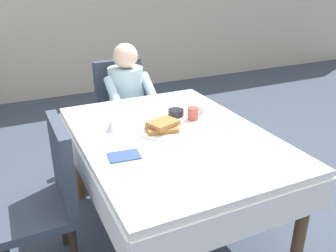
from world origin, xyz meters
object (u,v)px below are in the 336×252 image
object	(u,v)px
chair_diner	(123,105)
bowl_butter	(176,113)
chair_left_side	(47,193)
spoon_near_edge	(185,151)
dining_table_main	(172,147)
diner_person	(128,96)
cup_coffee	(193,113)
plate_breakfast	(162,131)
knife_right_of_plate	(191,127)
syrup_pitcher	(111,126)
fork_left_of_plate	(135,138)
breakfast_stack	(163,126)

from	to	relation	value
chair_diner	bowl_butter	distance (m)	0.94
chair_diner	chair_left_side	size ratio (longest dim) A/B	1.00
chair_diner	spoon_near_edge	distance (m)	1.43
dining_table_main	diner_person	bearing A→B (deg)	86.30
diner_person	cup_coffee	size ratio (longest dim) A/B	9.91
plate_breakfast	bowl_butter	bearing A→B (deg)	46.14
bowl_butter	knife_right_of_plate	xyz separation A→B (m)	(-0.01, -0.23, -0.02)
chair_diner	cup_coffee	bearing A→B (deg)	99.33
diner_person	spoon_near_edge	xyz separation A→B (m)	(-0.10, -1.26, 0.07)
chair_left_side	knife_right_of_plate	distance (m)	0.94
knife_right_of_plate	cup_coffee	bearing A→B (deg)	-37.64
diner_person	knife_right_of_plate	xyz separation A→B (m)	(0.08, -0.98, 0.07)
syrup_pitcher	knife_right_of_plate	world-z (taller)	syrup_pitcher
dining_table_main	cup_coffee	size ratio (longest dim) A/B	13.49
chair_diner	fork_left_of_plate	xyz separation A→B (m)	(-0.30, -1.14, 0.21)
fork_left_of_plate	knife_right_of_plate	world-z (taller)	same
syrup_pitcher	spoon_near_edge	distance (m)	0.53
breakfast_stack	cup_coffee	distance (m)	0.29
diner_person	chair_left_side	world-z (taller)	diner_person
dining_table_main	chair_diner	size ratio (longest dim) A/B	1.64
chair_diner	syrup_pitcher	size ratio (longest dim) A/B	11.62
chair_left_side	dining_table_main	bearing A→B (deg)	-90.00
breakfast_stack	plate_breakfast	bearing A→B (deg)	85.67
dining_table_main	chair_left_side	size ratio (longest dim) A/B	1.64
chair_diner	fork_left_of_plate	size ratio (longest dim) A/B	5.17
knife_right_of_plate	plate_breakfast	bearing A→B (deg)	82.12
breakfast_stack	bowl_butter	size ratio (longest dim) A/B	2.02
plate_breakfast	fork_left_of_plate	size ratio (longest dim) A/B	1.56
dining_table_main	plate_breakfast	distance (m)	0.12
chair_left_side	spoon_near_edge	xyz separation A→B (m)	(0.73, -0.24, 0.21)
breakfast_stack	dining_table_main	bearing A→B (deg)	-48.50
chair_left_side	cup_coffee	size ratio (longest dim) A/B	8.23
knife_right_of_plate	dining_table_main	bearing A→B (deg)	101.24
syrup_pitcher	fork_left_of_plate	distance (m)	0.19
diner_person	knife_right_of_plate	world-z (taller)	diner_person
breakfast_stack	syrup_pitcher	size ratio (longest dim) A/B	2.78
dining_table_main	chair_left_side	distance (m)	0.78
dining_table_main	plate_breakfast	size ratio (longest dim) A/B	5.44
diner_person	chair_left_side	bearing A→B (deg)	50.49
syrup_pitcher	bowl_butter	bearing A→B (deg)	7.87
breakfast_stack	fork_left_of_plate	distance (m)	0.19
dining_table_main	plate_breakfast	bearing A→B (deg)	128.31
syrup_pitcher	fork_left_of_plate	xyz separation A→B (m)	(0.09, -0.16, -0.04)
chair_diner	fork_left_of_plate	distance (m)	1.19
spoon_near_edge	cup_coffee	bearing A→B (deg)	66.87
chair_diner	knife_right_of_plate	xyz separation A→B (m)	(0.08, -1.14, 0.21)
diner_person	syrup_pitcher	distance (m)	0.91
dining_table_main	chair_left_side	bearing A→B (deg)	180.00
bowl_butter	syrup_pitcher	xyz separation A→B (m)	(-0.48, -0.07, 0.02)
diner_person	chair_left_side	xyz separation A→B (m)	(-0.84, -1.01, -0.14)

